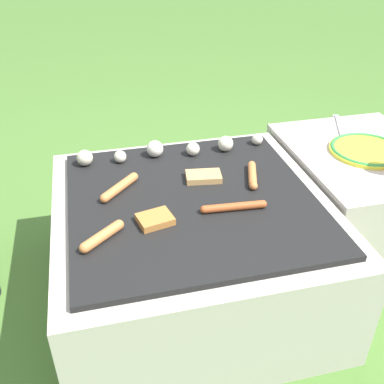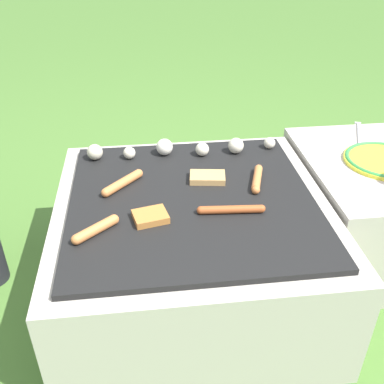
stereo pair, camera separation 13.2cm
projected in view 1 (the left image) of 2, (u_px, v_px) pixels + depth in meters
name	position (u px, v px, depth m)	size (l,w,h in m)	color
ground_plane	(192.00, 289.00, 1.54)	(14.00, 14.00, 0.00)	#47702D
grill	(192.00, 247.00, 1.44)	(0.82, 0.82, 0.38)	#B2AA9E
side_ledge	(356.00, 196.00, 1.69)	(0.50, 0.61, 0.38)	#B2AA9E
sausage_mid_left	(234.00, 207.00, 1.27)	(0.19, 0.04, 0.02)	#A34C23
sausage_front_center	(102.00, 236.00, 1.16)	(0.12, 0.10, 0.03)	#C6753D
sausage_front_left	(120.00, 187.00, 1.36)	(0.13, 0.13, 0.03)	#C6753D
sausage_back_center	(252.00, 175.00, 1.42)	(0.07, 0.15, 0.03)	#C6753D
bread_slice_center	(204.00, 177.00, 1.42)	(0.12, 0.08, 0.02)	tan
bread_slice_right	(155.00, 219.00, 1.23)	(0.11, 0.09, 0.02)	#B27033
mushroom_row	(168.00, 149.00, 1.54)	(0.66, 0.07, 0.06)	beige
plate_colorful	(367.00, 150.00, 1.58)	(0.26, 0.26, 0.02)	yellow
fork_utensil	(338.00, 125.00, 1.77)	(0.10, 0.20, 0.01)	silver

